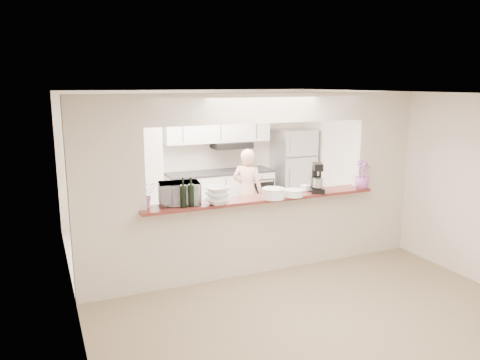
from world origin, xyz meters
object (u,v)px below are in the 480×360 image
stand_mixer (317,179)px  person (247,192)px  toaster_oven (179,193)px  refrigerator (293,170)px

stand_mixer → person: bearing=100.2°
toaster_oven → person: size_ratio=0.34×
refrigerator → person: (-1.50, -1.02, -0.10)m
toaster_oven → person: person is taller
stand_mixer → person: (-0.31, 1.72, -0.53)m
toaster_oven → refrigerator: bearing=47.3°
refrigerator → stand_mixer: 3.02m
person → toaster_oven: bearing=83.6°
person → refrigerator: bearing=-105.6°
refrigerator → person: refrigerator is taller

